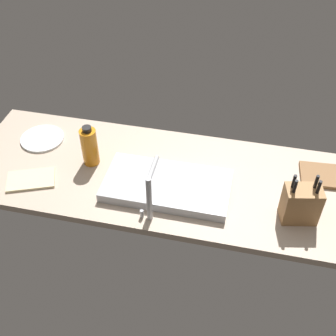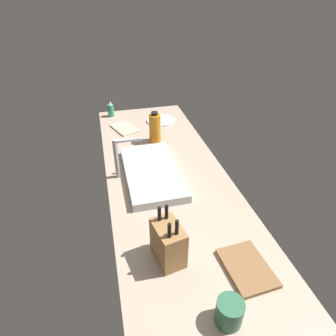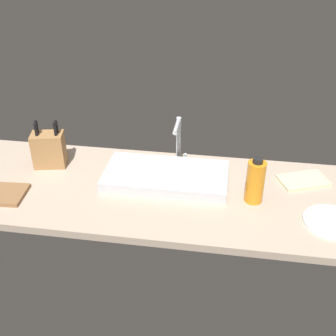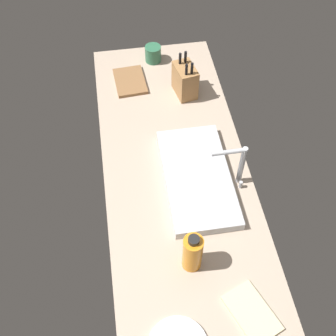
% 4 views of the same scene
% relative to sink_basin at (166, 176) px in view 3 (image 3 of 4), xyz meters
% --- Properties ---
extents(countertop_slab, '(1.99, 0.67, 0.04)m').
position_rel_sink_basin_xyz_m(countertop_slab, '(-0.01, -0.08, -0.04)').
color(countertop_slab, tan).
rests_on(countertop_slab, ground).
extents(sink_basin, '(0.57, 0.29, 0.05)m').
position_rel_sink_basin_xyz_m(sink_basin, '(0.00, 0.00, 0.00)').
color(sink_basin, '#B7BABF').
rests_on(sink_basin, countertop_slab).
extents(faucet, '(0.06, 0.16, 0.23)m').
position_rel_sink_basin_xyz_m(faucet, '(0.03, 0.17, 0.12)').
color(faucet, '#B7BABF').
rests_on(faucet, countertop_slab).
extents(knife_block, '(0.17, 0.12, 0.23)m').
position_rel_sink_basin_xyz_m(knife_block, '(-0.58, 0.05, 0.07)').
color(knife_block, '#9E7042').
rests_on(knife_block, countertop_slab).
extents(cutting_board, '(0.23, 0.18, 0.02)m').
position_rel_sink_basin_xyz_m(cutting_board, '(-0.70, -0.24, -0.01)').
color(cutting_board, brown).
rests_on(cutting_board, countertop_slab).
extents(water_bottle, '(0.08, 0.08, 0.21)m').
position_rel_sink_basin_xyz_m(water_bottle, '(0.40, -0.10, 0.08)').
color(water_bottle, orange).
rests_on(water_bottle, countertop_slab).
extents(dinner_plate, '(0.22, 0.22, 0.01)m').
position_rel_sink_basin_xyz_m(dinner_plate, '(0.71, -0.21, -0.02)').
color(dinner_plate, white).
rests_on(dinner_plate, countertop_slab).
extents(dish_towel, '(0.25, 0.21, 0.01)m').
position_rel_sink_basin_xyz_m(dish_towel, '(0.63, 0.08, -0.02)').
color(dish_towel, beige).
rests_on(dish_towel, countertop_slab).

